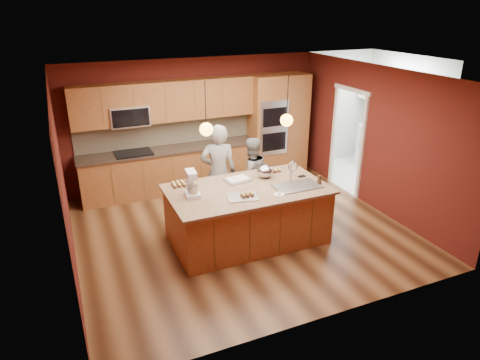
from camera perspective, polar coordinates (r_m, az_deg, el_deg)
name	(u,v)px	position (r m, az deg, el deg)	size (l,w,h in m)	color
floor	(241,230)	(7.60, 0.19, -6.71)	(5.50, 5.50, 0.00)	#442614
ceiling	(242,75)	(6.71, 0.22, 13.86)	(5.50, 5.50, 0.00)	white
wall_back	(195,122)	(9.29, -6.01, 7.64)	(5.50, 5.50, 0.00)	#511712
wall_front	(328,225)	(5.04, 11.69, -5.85)	(5.50, 5.50, 0.00)	#511712
wall_left	(63,184)	(6.52, -22.53, -0.48)	(5.00, 5.00, 0.00)	#511712
wall_right	(375,139)	(8.47, 17.60, 5.25)	(5.00, 5.00, 0.00)	#511712
cabinet_run	(168,146)	(8.98, -9.57, 4.51)	(3.74, 0.64, 2.30)	brown
oven_column	(278,126)	(9.76, 5.04, 7.19)	(1.30, 0.62, 2.30)	brown
doorway_trim	(347,143)	(9.13, 14.09, 4.87)	(0.08, 1.11, 2.20)	white
laundry_room	(401,90)	(10.26, 20.63, 11.19)	(2.60, 2.70, 2.70)	silver
pendant_left	(206,129)	(6.31, -4.52, 6.79)	(0.20, 0.20, 0.80)	black
pendant_right	(287,120)	(6.85, 6.24, 7.96)	(0.20, 0.20, 0.80)	black
island	(248,214)	(7.10, 1.11, -4.50)	(2.58, 1.44, 1.33)	brown
person_left	(218,172)	(7.71, -2.89, 1.01)	(0.65, 0.43, 1.78)	black
person_right	(251,175)	(7.99, 1.45, 0.62)	(0.71, 0.55, 1.46)	gray
stand_mixer	(192,185)	(6.60, -6.47, -0.71)	(0.24, 0.32, 0.41)	white
sheet_cake	(238,180)	(7.17, -0.31, 0.05)	(0.45, 0.36, 0.05)	silver
cooling_rack	(242,197)	(6.55, 0.33, -2.29)	(0.46, 0.33, 0.02)	silver
mixing_bowl	(265,171)	(7.30, 3.37, 1.19)	(0.28, 0.28, 0.24)	#AFB1B6
plate	(279,195)	(6.67, 5.22, -1.95)	(0.16, 0.16, 0.01)	white
tumbler	(319,179)	(7.17, 10.53, 0.07)	(0.07, 0.07, 0.14)	#3A2512
phone	(302,176)	(7.43, 8.24, 0.50)	(0.14, 0.08, 0.01)	black
cupcakes_left	(181,184)	(7.05, -7.90, -0.48)	(0.30, 0.23, 0.07)	#DDB965
cupcakes_rack	(247,194)	(6.55, 0.94, -1.94)	(0.21, 0.14, 0.06)	#DDB965
cupcakes_right	(275,170)	(7.57, 4.70, 1.30)	(0.22, 0.15, 0.07)	#DDB965
washer	(396,157)	(10.32, 20.11, 2.85)	(0.60, 0.62, 0.97)	white
dryer	(375,147)	(10.80, 17.60, 4.24)	(0.65, 0.67, 1.04)	white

